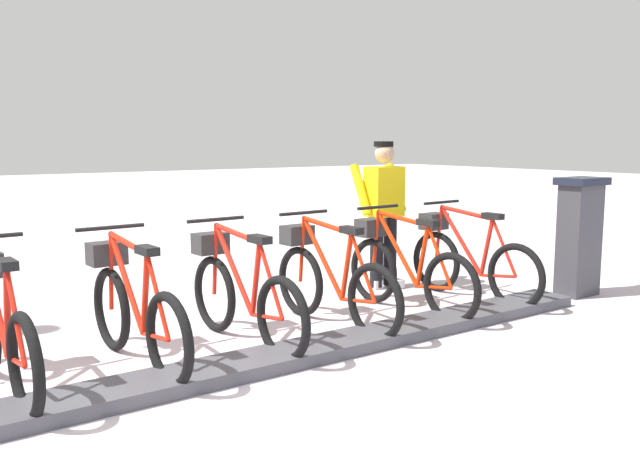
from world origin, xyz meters
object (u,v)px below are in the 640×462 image
at_px(bike_docked_3, 241,293).
at_px(worker_near_rack, 383,209).
at_px(bike_docked_0, 468,259).
at_px(payment_kiosk, 579,234).
at_px(bike_docked_1, 405,268).
at_px(bike_docked_4, 133,309).
at_px(bike_docked_5, 0,329).
at_px(bike_docked_2, 330,280).

relative_size(bike_docked_3, worker_near_rack, 1.04).
distance_m(bike_docked_0, worker_near_rack, 1.12).
distance_m(payment_kiosk, bike_docked_1, 2.09).
bearing_deg(bike_docked_3, bike_docked_4, 90.00).
bearing_deg(bike_docked_5, bike_docked_2, -90.00).
bearing_deg(payment_kiosk, worker_near_rack, 44.49).
bearing_deg(payment_kiosk, bike_docked_5, 84.20).
height_order(bike_docked_1, bike_docked_5, same).
xyz_separation_m(bike_docked_0, worker_near_rack, (0.93, 0.39, 0.48)).
bearing_deg(payment_kiosk, bike_docked_0, 62.42).
bearing_deg(bike_docked_3, bike_docked_0, -90.00).
bearing_deg(bike_docked_5, bike_docked_3, -90.00).
distance_m(bike_docked_3, worker_near_rack, 2.56).
relative_size(payment_kiosk, bike_docked_1, 0.74).
relative_size(bike_docked_1, bike_docked_2, 1.00).
distance_m(bike_docked_2, worker_near_rack, 1.77).
relative_size(bike_docked_5, worker_near_rack, 1.04).
bearing_deg(worker_near_rack, payment_kiosk, -135.51).
height_order(payment_kiosk, bike_docked_2, payment_kiosk).
height_order(payment_kiosk, bike_docked_4, payment_kiosk).
xyz_separation_m(bike_docked_2, bike_docked_4, (0.00, 1.81, 0.00)).
bearing_deg(bike_docked_3, bike_docked_1, -90.00).
distance_m(bike_docked_0, bike_docked_4, 3.63).
height_order(bike_docked_2, bike_docked_5, same).
bearing_deg(bike_docked_2, bike_docked_1, -90.00).
bearing_deg(bike_docked_4, bike_docked_0, -90.00).
bearing_deg(bike_docked_2, payment_kiosk, -101.13).
xyz_separation_m(payment_kiosk, bike_docked_4, (0.57, 4.72, -0.24)).
height_order(bike_docked_1, bike_docked_4, same).
bearing_deg(worker_near_rack, bike_docked_4, 106.09).
height_order(bike_docked_2, worker_near_rack, worker_near_rack).
bearing_deg(bike_docked_5, bike_docked_1, -90.00).
xyz_separation_m(bike_docked_5, worker_near_rack, (0.93, -4.15, 0.48)).
relative_size(bike_docked_2, worker_near_rack, 1.04).
xyz_separation_m(bike_docked_1, bike_docked_5, (0.00, 3.63, 0.00)).
relative_size(bike_docked_1, worker_near_rack, 1.04).
distance_m(bike_docked_4, worker_near_rack, 3.41).
distance_m(bike_docked_0, bike_docked_5, 4.53).
bearing_deg(bike_docked_0, bike_docked_5, 90.00).
relative_size(payment_kiosk, bike_docked_2, 0.74).
height_order(bike_docked_3, bike_docked_5, same).
distance_m(bike_docked_2, bike_docked_5, 2.72).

